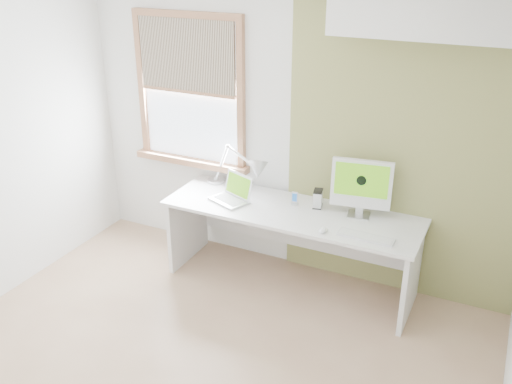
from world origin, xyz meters
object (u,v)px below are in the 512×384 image
Objects in this scene: desk at (293,228)px; desk_lamp at (249,170)px; laptop at (233,194)px; external_drive at (318,199)px; imac at (361,185)px.

desk_lamp is (-0.49, 0.13, 0.40)m from desk.
desk_lamp is 0.27m from laptop.
external_drive is 0.41m from imac.
imac is at bearing 10.94° from desk.
desk_lamp is at bearing 165.01° from desk.
laptop is at bearing -170.59° from desk.
desk_lamp reaches higher than desk.
external_drive is at bearing 29.81° from desk.
external_drive is at bearing -179.40° from imac.
laptop is 0.79× the size of imac.
imac is (0.36, 0.00, 0.19)m from external_drive.
laptop is at bearing -165.15° from external_drive.
desk is at bearing -169.06° from imac.
desk is 3.18× the size of desk_lamp.
desk_lamp is 1.38× the size of imac.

